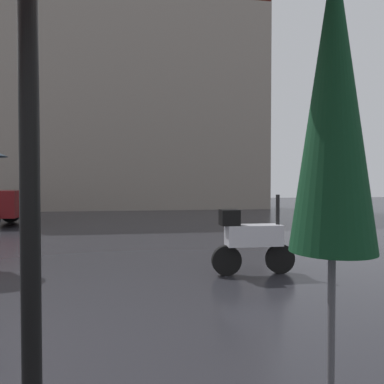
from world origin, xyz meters
The scene contains 3 objects.
folded_patio_umbrella_near centered at (1.95, -1.01, 1.73)m, with size 0.45×0.45×2.54m.
parked_scooter centered at (2.73, 2.70, 0.55)m, with size 1.32×0.32×1.23m.
building_block centered at (0.00, 16.86, 7.07)m, with size 16.01×2.16×14.14m, color gray.
Camera 1 is at (1.04, -2.58, 1.42)m, focal length 33.35 mm.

